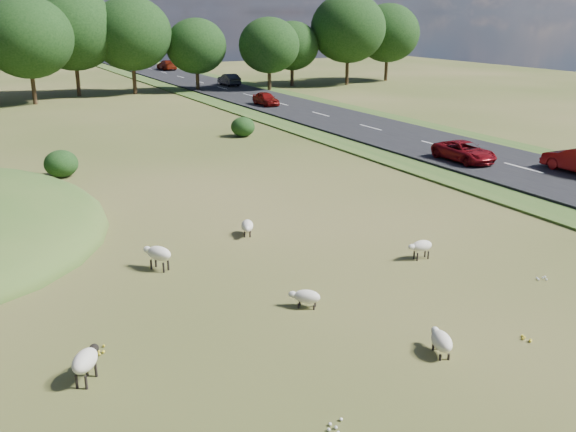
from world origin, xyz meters
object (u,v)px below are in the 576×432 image
object	(u,v)px
sheep_0	(158,253)
car_0	(167,65)
sheep_5	(85,360)
car_5	(229,80)
sheep_1	(306,297)
sheep_2	(441,341)
sheep_3	(421,246)
sheep_4	(247,226)
car_3	(464,151)
car_2	(266,99)

from	to	relation	value
sheep_0	car_0	xyz separation A→B (m)	(25.74, 81.30, 0.38)
sheep_5	car_5	world-z (taller)	car_5
sheep_1	sheep_5	size ratio (longest dim) A/B	0.83
sheep_2	sheep_5	xyz separation A→B (m)	(-9.03, 3.15, 0.19)
sheep_0	sheep_3	distance (m)	9.99
sheep_3	sheep_4	distance (m)	7.42
sheep_4	car_3	size ratio (longest dim) A/B	0.27
car_0	sheep_4	bearing A→B (deg)	75.00
sheep_1	sheep_3	xyz separation A→B (m)	(6.02, 1.68, 0.15)
sheep_3	car_5	xyz separation A→B (m)	(16.44, 58.79, 0.44)
sheep_5	car_2	xyz separation A→B (m)	(25.81, 42.96, 0.28)
sheep_0	sheep_4	world-z (taller)	sheep_0
sheep_4	car_3	bearing A→B (deg)	133.26
sheep_2	sheep_5	size ratio (longest dim) A/B	1.00
sheep_0	car_2	distance (m)	42.52
sheep_3	car_0	distance (m)	86.54
car_0	car_3	bearing A→B (deg)	87.04
car_0	car_2	size ratio (longest dim) A/B	1.39
sheep_0	car_0	distance (m)	85.28
sheep_0	sheep_3	world-z (taller)	sheep_0
sheep_0	car_3	world-z (taller)	car_3
sheep_3	sheep_5	size ratio (longest dim) A/B	0.87
sheep_2	sheep_0	bearing A→B (deg)	48.18
sheep_5	car_3	xyz separation A→B (m)	(25.81, 14.43, 0.24)
sheep_4	car_3	world-z (taller)	car_3
sheep_5	car_2	world-z (taller)	car_2
car_2	car_0	bearing A→B (deg)	85.16
sheep_2	sheep_4	distance (m)	11.70
car_2	car_5	bearing A→B (deg)	78.52
car_5	sheep_4	bearing A→B (deg)	68.20
sheep_4	sheep_2	bearing A→B (deg)	27.92
sheep_1	sheep_5	world-z (taller)	sheep_5
sheep_2	car_3	bearing A→B (deg)	-23.52
sheep_3	sheep_4	xyz separation A→B (m)	(-4.81, 5.65, -0.11)
sheep_0	sheep_4	xyz separation A→B (m)	(4.48, 1.98, -0.22)
car_5	car_2	bearing A→B (deg)	78.52
sheep_2	sheep_1	bearing A→B (deg)	43.54
sheep_5	sheep_2	bearing A→B (deg)	-73.77
sheep_4	car_3	xyz separation A→B (m)	(17.46, 5.90, 0.44)
sheep_4	sheep_3	bearing A→B (deg)	65.03
sheep_4	car_5	world-z (taller)	car_5
car_3	sheep_2	bearing A→B (deg)	-133.68
sheep_0	car_3	bearing A→B (deg)	-102.03
sheep_1	car_5	size ratio (longest dim) A/B	0.23
sheep_2	car_0	size ratio (longest dim) A/B	0.23
sheep_5	car_2	distance (m)	50.12
sheep_0	car_3	xyz separation A→B (m)	(21.94, 7.88, 0.22)
sheep_0	sheep_5	bearing A→B (deg)	117.62
sheep_3	car_2	size ratio (longest dim) A/B	0.28
sheep_4	car_0	xyz separation A→B (m)	(21.26, 79.32, 0.60)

